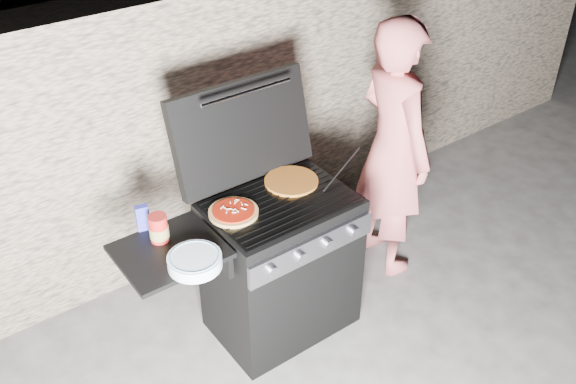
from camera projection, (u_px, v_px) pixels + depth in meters
ground at (281, 321)px, 3.96m from camera, size 50.00×50.00×0.00m
stone_wall at (186, 127)px, 4.15m from camera, size 8.00×0.35×1.80m
gas_grill at (245, 283)px, 3.58m from camera, size 1.34×0.79×0.91m
pizza_topped at (233, 211)px, 3.35m from camera, size 0.32×0.32×0.03m
pizza_plain at (291, 181)px, 3.60m from camera, size 0.36×0.36×0.02m
sauce_jar at (159, 228)px, 3.15m from camera, size 0.09×0.09×0.15m
blue_carton at (143, 218)px, 3.22m from camera, size 0.07×0.05×0.14m
plate_stack at (195, 261)px, 3.01m from camera, size 0.34×0.34×0.06m
person at (393, 149)px, 4.00m from camera, size 0.50×0.68×1.72m
tongs at (342, 169)px, 3.64m from camera, size 0.39×0.15×0.08m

